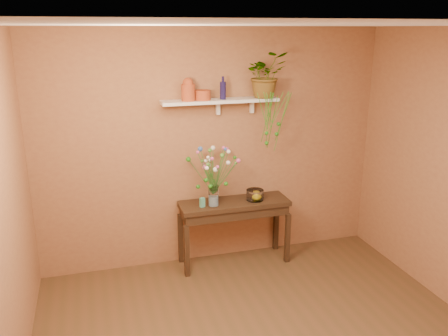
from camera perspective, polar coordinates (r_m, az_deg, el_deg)
The scene contains 13 objects.
room at distance 3.55m, azimuth 7.06°, elevation -5.37°, with size 4.04×4.04×2.70m.
sideboard at distance 5.42m, azimuth 1.26°, elevation -5.19°, with size 1.27×0.41×0.77m.
wall_shelf at distance 5.14m, azimuth -0.37°, elevation 8.18°, with size 1.30×0.24×0.19m.
terracotta_jug at distance 5.00m, azimuth -4.41°, elevation 9.51°, with size 0.16×0.16×0.24m.
terracotta_pot at distance 5.06m, azimuth -2.64°, elevation 8.90°, with size 0.17×0.17×0.11m, color #A43C27.
blue_bottle at distance 5.10m, azimuth -0.14°, elevation 9.52°, with size 0.08×0.08×0.25m.
spider_plant at distance 5.24m, azimuth 5.12°, elevation 11.30°, with size 0.45×0.39×0.50m, color #246F15.
plant_fronds at distance 5.17m, azimuth 5.90°, elevation 5.29°, with size 0.38×0.37×0.68m.
glass_vase at distance 5.22m, azimuth -1.30°, elevation -3.57°, with size 0.11×0.11×0.24m.
bouquet at distance 5.12m, azimuth -1.33°, elevation 0.33°, with size 0.58×0.44×0.54m.
glass_bowl at distance 5.41m, azimuth 3.81°, elevation -3.35°, with size 0.20×0.20×0.12m.
lemon at distance 5.41m, azimuth 3.96°, elevation -3.49°, with size 0.08×0.08×0.08m, color yellow.
carton at distance 5.20m, azimuth -2.68°, elevation -4.23°, with size 0.05×0.04×0.11m, color teal.
Camera 1 is at (-1.33, -3.01, 2.68)m, focal length 37.37 mm.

